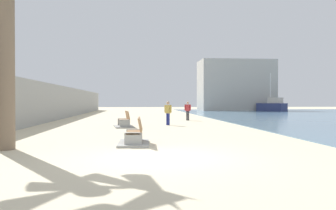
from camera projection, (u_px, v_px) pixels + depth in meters
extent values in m
plane|color=beige|center=(145.00, 121.00, 27.50)|extent=(120.00, 120.00, 0.00)
cube|color=#9E9E99|center=(49.00, 103.00, 26.78)|extent=(0.80, 64.00, 2.90)
cylinder|color=#7A6651|center=(5.00, 59.00, 11.08)|extent=(0.62, 0.62, 5.89)
cube|color=#9E9E99|center=(133.00, 140.00, 11.78)|extent=(0.61, 0.22, 0.50)
cube|color=#9E9E99|center=(134.00, 136.00, 13.17)|extent=(0.61, 0.22, 0.50)
cube|color=#997047|center=(134.00, 132.00, 12.47)|extent=(0.54, 1.61, 0.06)
cube|color=#997047|center=(140.00, 124.00, 12.48)|extent=(0.21, 1.60, 0.50)
cube|color=#9E9E99|center=(134.00, 143.00, 12.48)|extent=(1.16, 2.13, 0.08)
cube|color=#9E9E99|center=(125.00, 124.00, 19.96)|extent=(0.62, 0.27, 0.50)
cube|color=#9E9E99|center=(123.00, 122.00, 21.33)|extent=(0.62, 0.27, 0.50)
cube|color=#997047|center=(124.00, 120.00, 20.65)|extent=(0.70, 1.65, 0.06)
cube|color=#997047|center=(127.00, 115.00, 20.69)|extent=(0.36, 1.61, 0.50)
cube|color=#9E9E99|center=(124.00, 126.00, 20.65)|extent=(1.35, 2.22, 0.08)
cylinder|color=navy|center=(167.00, 119.00, 22.33)|extent=(0.12, 0.12, 0.77)
cylinder|color=navy|center=(169.00, 119.00, 22.26)|extent=(0.12, 0.12, 0.77)
cube|color=gold|center=(168.00, 109.00, 22.29)|extent=(0.36, 0.33, 0.55)
sphere|color=tan|center=(168.00, 103.00, 22.28)|extent=(0.21, 0.21, 0.21)
cylinder|color=gold|center=(165.00, 109.00, 22.40)|extent=(0.09, 0.09, 0.49)
cylinder|color=gold|center=(171.00, 109.00, 22.17)|extent=(0.09, 0.09, 0.49)
cylinder|color=#333338|center=(188.00, 116.00, 27.71)|extent=(0.12, 0.12, 0.76)
cylinder|color=#333338|center=(187.00, 116.00, 27.75)|extent=(0.12, 0.12, 0.76)
cube|color=#B22D33|center=(188.00, 108.00, 27.72)|extent=(0.36, 0.28, 0.54)
sphere|color=tan|center=(188.00, 103.00, 27.72)|extent=(0.20, 0.20, 0.20)
cylinder|color=#B22D33|center=(190.00, 107.00, 27.66)|extent=(0.09, 0.09, 0.48)
cylinder|color=#B22D33|center=(185.00, 107.00, 27.78)|extent=(0.09, 0.09, 0.48)
cube|color=navy|center=(272.00, 107.00, 52.09)|extent=(3.71, 4.73, 1.19)
cube|color=beige|center=(275.00, 100.00, 51.53)|extent=(1.99, 2.30, 0.87)
cylinder|color=silver|center=(270.00, 88.00, 52.24)|extent=(0.12, 0.12, 4.62)
cube|color=#ADAAA3|center=(236.00, 86.00, 56.81)|extent=(12.00, 6.00, 8.25)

